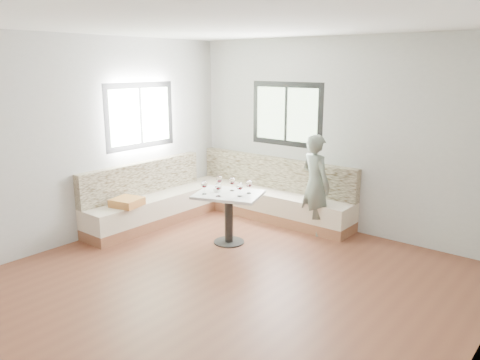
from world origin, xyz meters
name	(u,v)px	position (x,y,z in m)	size (l,w,h in m)	color
room	(225,159)	(-0.08, 0.08, 1.41)	(5.01, 5.01, 2.81)	brown
banquette	(218,199)	(-1.59, 1.63, 0.33)	(2.90, 2.80, 0.95)	#905E44
table	(229,206)	(-0.80, 0.98, 0.53)	(1.04, 0.93, 0.71)	black
person	(315,184)	(-0.10, 2.07, 0.73)	(0.53, 0.35, 1.46)	slate
olive_ramekin	(217,190)	(-0.98, 0.95, 0.73)	(0.11, 0.11, 0.04)	white
wine_glass_a	(204,185)	(-1.03, 0.74, 0.84)	(0.08, 0.08, 0.19)	white
wine_glass_b	(218,187)	(-0.81, 0.78, 0.84)	(0.08, 0.08, 0.19)	white
wine_glass_c	(240,187)	(-0.59, 0.95, 0.84)	(0.08, 0.08, 0.19)	white
wine_glass_d	(232,181)	(-0.85, 1.11, 0.84)	(0.08, 0.08, 0.19)	white
wine_glass_e	(249,184)	(-0.58, 1.14, 0.84)	(0.08, 0.08, 0.19)	white
wine_glass_f	(219,179)	(-1.07, 1.09, 0.84)	(0.08, 0.08, 0.19)	white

